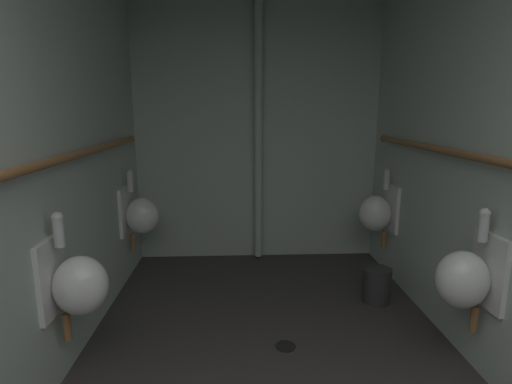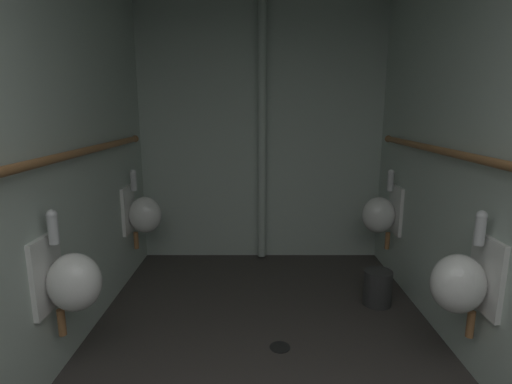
% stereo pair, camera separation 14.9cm
% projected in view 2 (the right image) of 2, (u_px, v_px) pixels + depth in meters
% --- Properties ---
extents(wall_left, '(0.06, 4.27, 2.62)m').
position_uv_depth(wall_left, '(21.00, 161.00, 2.06)').
color(wall_left, '#B5C3B8').
rests_on(wall_left, ground).
extents(wall_back, '(2.62, 0.06, 2.62)m').
position_uv_depth(wall_back, '(261.00, 135.00, 4.12)').
color(wall_back, '#B5C3B8').
rests_on(wall_back, ground).
extents(urinal_left_mid, '(0.32, 0.30, 0.76)m').
position_uv_depth(urinal_left_mid, '(71.00, 280.00, 2.25)').
color(urinal_left_mid, white).
extents(urinal_left_far, '(0.32, 0.30, 0.76)m').
position_uv_depth(urinal_left_far, '(143.00, 214.00, 3.68)').
color(urinal_left_far, white).
extents(urinal_right_mid, '(0.32, 0.30, 0.76)m').
position_uv_depth(urinal_right_mid, '(462.00, 282.00, 2.23)').
color(urinal_right_mid, white).
extents(urinal_right_far, '(0.32, 0.30, 0.76)m').
position_uv_depth(urinal_right_far, '(381.00, 214.00, 3.67)').
color(urinal_right_far, white).
extents(supply_pipe_left, '(0.06, 3.51, 0.06)m').
position_uv_depth(supply_pipe_left, '(36.00, 163.00, 2.05)').
color(supply_pipe_left, '#936038').
extents(supply_pipe_right, '(0.06, 3.50, 0.06)m').
position_uv_depth(supply_pipe_right, '(498.00, 164.00, 2.04)').
color(supply_pipe_right, '#936038').
extents(standpipe_back_wall, '(0.08, 0.08, 2.57)m').
position_uv_depth(standpipe_back_wall, '(262.00, 136.00, 4.02)').
color(standpipe_back_wall, '#B5C3B8').
rests_on(standpipe_back_wall, ground).
extents(floor_drain, '(0.14, 0.14, 0.01)m').
position_uv_depth(floor_drain, '(280.00, 347.00, 2.67)').
color(floor_drain, black).
rests_on(floor_drain, ground).
extents(waste_bin, '(0.23, 0.23, 0.29)m').
position_uv_depth(waste_bin, '(378.00, 288.00, 3.24)').
color(waste_bin, '#2D2D2D').
rests_on(waste_bin, ground).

